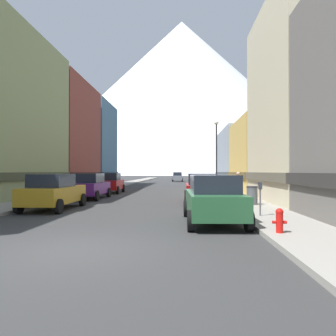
{
  "coord_description": "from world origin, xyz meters",
  "views": [
    {
      "loc": [
        2.7,
        -7.35,
        1.9
      ],
      "look_at": [
        0.96,
        28.06,
        2.31
      ],
      "focal_mm": 33.27,
      "sensor_mm": 36.0,
      "label": 1
    }
  ],
  "objects_px": {
    "car_left_1": "(90,186)",
    "car_driving_0": "(178,177)",
    "parking_meter_near": "(260,194)",
    "car_right_0": "(213,199)",
    "trash_bin_right": "(252,195)",
    "car_right_1": "(202,188)",
    "fire_hydrant_near": "(280,220)",
    "potted_plant_0": "(62,187)",
    "car_left_0": "(53,192)",
    "car_left_2": "(110,183)",
    "streetlamp_right": "(216,146)",
    "pedestrian_0": "(238,186)"
  },
  "relations": [
    {
      "from": "car_driving_0",
      "to": "trash_bin_right",
      "type": "relative_size",
      "value": 4.49
    },
    {
      "from": "streetlamp_right",
      "to": "car_left_0",
      "type": "bearing_deg",
      "value": -133.29
    },
    {
      "from": "car_right_1",
      "to": "streetlamp_right",
      "type": "xyz_separation_m",
      "value": [
        1.55,
        6.15,
        3.09
      ]
    },
    {
      "from": "car_right_0",
      "to": "trash_bin_right",
      "type": "height_order",
      "value": "car_right_0"
    },
    {
      "from": "car_left_0",
      "to": "car_right_1",
      "type": "bearing_deg",
      "value": 25.11
    },
    {
      "from": "car_driving_0",
      "to": "trash_bin_right",
      "type": "bearing_deg",
      "value": -83.75
    },
    {
      "from": "fire_hydrant_near",
      "to": "streetlamp_right",
      "type": "xyz_separation_m",
      "value": [
        -0.1,
        15.93,
        3.46
      ]
    },
    {
      "from": "fire_hydrant_near",
      "to": "potted_plant_0",
      "type": "bearing_deg",
      "value": 128.87
    },
    {
      "from": "car_left_1",
      "to": "fire_hydrant_near",
      "type": "height_order",
      "value": "car_left_1"
    },
    {
      "from": "car_driving_0",
      "to": "fire_hydrant_near",
      "type": "distance_m",
      "value": 51.22
    },
    {
      "from": "car_left_2",
      "to": "car_right_0",
      "type": "distance_m",
      "value": 17.56
    },
    {
      "from": "potted_plant_0",
      "to": "pedestrian_0",
      "type": "bearing_deg",
      "value": -17.41
    },
    {
      "from": "car_left_0",
      "to": "potted_plant_0",
      "type": "height_order",
      "value": "car_left_0"
    },
    {
      "from": "fire_hydrant_near",
      "to": "potted_plant_0",
      "type": "height_order",
      "value": "potted_plant_0"
    },
    {
      "from": "car_left_2",
      "to": "car_right_1",
      "type": "height_order",
      "value": "same"
    },
    {
      "from": "car_right_0",
      "to": "fire_hydrant_near",
      "type": "distance_m",
      "value": 2.97
    },
    {
      "from": "fire_hydrant_near",
      "to": "car_left_0",
      "type": "bearing_deg",
      "value": 146.11
    },
    {
      "from": "car_driving_0",
      "to": "potted_plant_0",
      "type": "bearing_deg",
      "value": -103.57
    },
    {
      "from": "car_left_1",
      "to": "potted_plant_0",
      "type": "bearing_deg",
      "value": 135.12
    },
    {
      "from": "car_left_0",
      "to": "streetlamp_right",
      "type": "bearing_deg",
      "value": 46.71
    },
    {
      "from": "car_left_0",
      "to": "parking_meter_near",
      "type": "distance_m",
      "value": 9.94
    },
    {
      "from": "car_right_0",
      "to": "car_driving_0",
      "type": "distance_m",
      "value": 48.68
    },
    {
      "from": "fire_hydrant_near",
      "to": "pedestrian_0",
      "type": "xyz_separation_m",
      "value": [
        0.8,
        11.29,
        0.43
      ]
    },
    {
      "from": "car_right_0",
      "to": "trash_bin_right",
      "type": "bearing_deg",
      "value": 64.0
    },
    {
      "from": "car_left_0",
      "to": "fire_hydrant_near",
      "type": "relative_size",
      "value": 6.25
    },
    {
      "from": "car_left_0",
      "to": "car_left_2",
      "type": "relative_size",
      "value": 0.98
    },
    {
      "from": "car_right_0",
      "to": "potted_plant_0",
      "type": "xyz_separation_m",
      "value": [
        -10.8,
        13.0,
        -0.23
      ]
    },
    {
      "from": "car_driving_0",
      "to": "trash_bin_right",
      "type": "xyz_separation_m",
      "value": [
        4.75,
        -43.4,
        -0.26
      ]
    },
    {
      "from": "car_left_0",
      "to": "car_right_0",
      "type": "height_order",
      "value": "same"
    },
    {
      "from": "car_left_0",
      "to": "car_right_1",
      "type": "height_order",
      "value": "same"
    },
    {
      "from": "car_driving_0",
      "to": "parking_meter_near",
      "type": "relative_size",
      "value": 3.31
    },
    {
      "from": "car_left_1",
      "to": "parking_meter_near",
      "type": "bearing_deg",
      "value": -42.66
    },
    {
      "from": "car_left_1",
      "to": "car_driving_0",
      "type": "xyz_separation_m",
      "value": [
        5.4,
        38.81,
        0.0
      ]
    },
    {
      "from": "parking_meter_near",
      "to": "car_left_0",
      "type": "bearing_deg",
      "value": 163.91
    },
    {
      "from": "car_left_1",
      "to": "car_left_2",
      "type": "xyz_separation_m",
      "value": [
        0.0,
        6.02,
        0.0
      ]
    },
    {
      "from": "car_left_2",
      "to": "parking_meter_near",
      "type": "distance_m",
      "value": 17.63
    },
    {
      "from": "car_left_0",
      "to": "streetlamp_right",
      "type": "height_order",
      "value": "streetlamp_right"
    },
    {
      "from": "car_left_0",
      "to": "streetlamp_right",
      "type": "xyz_separation_m",
      "value": [
        9.15,
        9.71,
        3.09
      ]
    },
    {
      "from": "fire_hydrant_near",
      "to": "potted_plant_0",
      "type": "relative_size",
      "value": 0.77
    },
    {
      "from": "car_left_2",
      "to": "trash_bin_right",
      "type": "xyz_separation_m",
      "value": [
        10.15,
        -10.61,
        -0.26
      ]
    },
    {
      "from": "car_left_0",
      "to": "car_driving_0",
      "type": "distance_m",
      "value": 45.18
    },
    {
      "from": "car_left_2",
      "to": "car_driving_0",
      "type": "height_order",
      "value": "same"
    },
    {
      "from": "car_left_1",
      "to": "parking_meter_near",
      "type": "height_order",
      "value": "car_left_1"
    },
    {
      "from": "car_left_1",
      "to": "car_right_0",
      "type": "bearing_deg",
      "value": -52.25
    },
    {
      "from": "potted_plant_0",
      "to": "parking_meter_near",
      "type": "bearing_deg",
      "value": -43.23
    },
    {
      "from": "trash_bin_right",
      "to": "potted_plant_0",
      "type": "relative_size",
      "value": 1.07
    },
    {
      "from": "trash_bin_right",
      "to": "car_right_1",
      "type": "bearing_deg",
      "value": 140.42
    },
    {
      "from": "car_left_0",
      "to": "car_right_1",
      "type": "relative_size",
      "value": 1.0
    },
    {
      "from": "car_left_2",
      "to": "potted_plant_0",
      "type": "bearing_deg",
      "value": -138.54
    },
    {
      "from": "car_left_1",
      "to": "pedestrian_0",
      "type": "distance_m",
      "value": 10.1
    }
  ]
}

